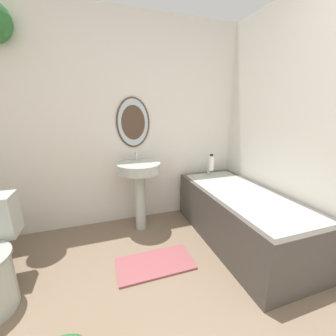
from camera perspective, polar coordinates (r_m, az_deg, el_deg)
The scene contains 6 objects.
wall_back at distance 2.50m, azimuth -14.43°, elevation 13.35°, with size 2.98×0.35×2.40m.
wall_right at distance 2.20m, azimuth 34.97°, elevation 8.63°, with size 0.06×2.43×2.40m.
pedestal_sink at distance 2.34m, azimuth -7.96°, elevation -2.85°, with size 0.48×0.48×0.90m.
bathtub at distance 2.37m, azimuth 19.16°, elevation -12.31°, with size 0.72×1.58×0.63m.
shampoo_bottle at distance 2.69m, azimuth 11.89°, elevation 1.45°, with size 0.07×0.07×0.21m.
bath_mat at distance 2.08m, azimuth -3.57°, elevation -24.90°, with size 0.69×0.36×0.02m.
Camera 1 is at (-0.29, -0.17, 1.36)m, focal length 22.00 mm.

